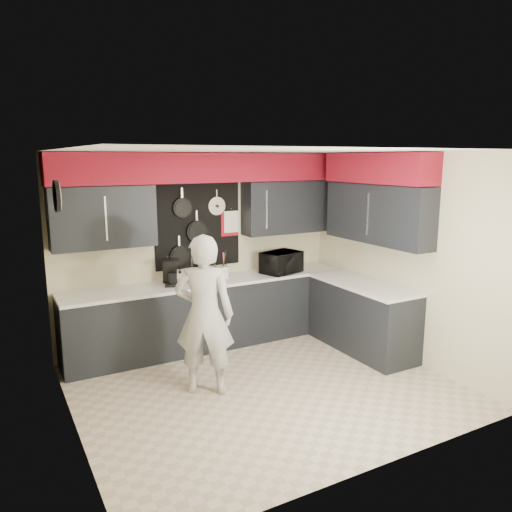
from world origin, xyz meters
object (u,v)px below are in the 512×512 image
microwave (281,262)px  knife_block (204,272)px  person (204,315)px  coffee_maker (171,272)px  utensil_crock (224,272)px

microwave → knife_block: (-1.13, 0.12, -0.04)m
person → coffee_maker: bearing=-62.0°
utensil_crock → coffee_maker: bearing=-178.2°
microwave → utensil_crock: size_ratio=3.47×
knife_block → person: person is taller
person → utensil_crock: bearing=-92.4°
utensil_crock → person: person is taller
person → knife_block: bearing=-81.9°
knife_block → utensil_crock: (0.30, 0.01, -0.03)m
utensil_crock → person: bearing=-123.4°
utensil_crock → coffee_maker: coffee_maker is taller
microwave → coffee_maker: bearing=159.0°
utensil_crock → microwave: bearing=-8.4°
utensil_crock → knife_block: bearing=-178.8°
knife_block → coffee_maker: coffee_maker is taller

